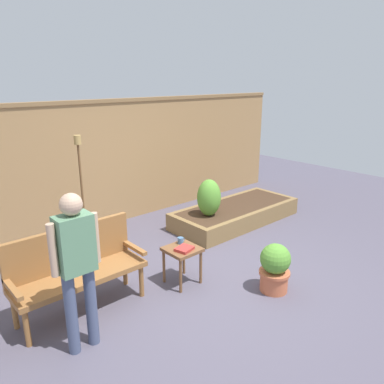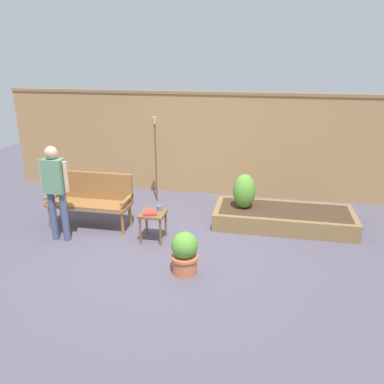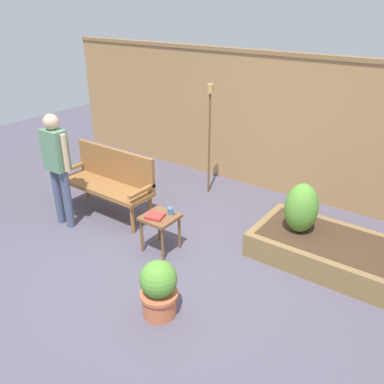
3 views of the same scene
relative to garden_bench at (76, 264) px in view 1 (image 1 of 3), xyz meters
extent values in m
plane|color=#514C5B|center=(1.51, -0.53, -0.54)|extent=(14.00, 14.00, 0.00)
cube|color=#A37A4C|center=(1.51, 2.07, 0.51)|extent=(8.40, 0.10, 2.10)
cube|color=olive|center=(1.51, 2.07, 1.59)|extent=(8.40, 0.14, 0.06)
cylinder|color=#936033|center=(0.66, 0.08, -0.34)|extent=(0.06, 0.06, 0.40)
cylinder|color=#936033|center=(0.66, -0.28, -0.34)|extent=(0.06, 0.06, 0.40)
cylinder|color=#936033|center=(-0.66, 0.08, -0.34)|extent=(0.06, 0.06, 0.40)
cylinder|color=#936033|center=(-0.66, -0.28, -0.34)|extent=(0.06, 0.06, 0.40)
cube|color=#936033|center=(0.00, -0.10, -0.11)|extent=(1.44, 0.48, 0.06)
cube|color=#936033|center=(0.00, 0.11, 0.16)|extent=(1.44, 0.06, 0.48)
cube|color=#936033|center=(-0.69, -0.10, 0.02)|extent=(0.06, 0.48, 0.04)
cube|color=#936033|center=(0.69, -0.10, 0.02)|extent=(0.06, 0.48, 0.04)
cylinder|color=brown|center=(1.39, -0.20, -0.32)|extent=(0.04, 0.04, 0.44)
cylinder|color=brown|center=(1.39, -0.53, -0.32)|extent=(0.04, 0.04, 0.44)
cylinder|color=brown|center=(1.06, -0.20, -0.32)|extent=(0.04, 0.04, 0.44)
cylinder|color=brown|center=(1.06, -0.53, -0.32)|extent=(0.04, 0.04, 0.44)
cube|color=brown|center=(1.22, -0.37, -0.08)|extent=(0.40, 0.40, 0.04)
cylinder|color=teal|center=(1.29, -0.25, -0.02)|extent=(0.07, 0.07, 0.08)
torus|color=teal|center=(1.33, -0.25, -0.02)|extent=(0.06, 0.01, 0.06)
cube|color=#B2332D|center=(1.20, -0.43, -0.05)|extent=(0.24, 0.22, 0.04)
cylinder|color=#C66642|center=(1.94, -1.25, -0.43)|extent=(0.33, 0.33, 0.23)
cylinder|color=#C66642|center=(1.94, -1.25, -0.30)|extent=(0.37, 0.37, 0.04)
sphere|color=#569333|center=(1.94, -1.25, -0.12)|extent=(0.37, 0.37, 0.37)
cube|color=olive|center=(3.31, 0.16, -0.39)|extent=(2.40, 0.09, 0.30)
cube|color=olive|center=(3.31, 1.07, -0.39)|extent=(2.40, 0.09, 0.30)
cube|color=olive|center=(2.15, 0.62, -0.39)|extent=(0.09, 0.82, 0.30)
cube|color=olive|center=(4.46, 0.62, -0.39)|extent=(0.09, 0.82, 0.30)
cube|color=#422D1E|center=(3.31, 0.62, -0.39)|extent=(2.22, 0.82, 0.30)
cylinder|color=brown|center=(2.60, 0.59, -0.21)|extent=(0.04, 0.04, 0.06)
ellipsoid|color=#569333|center=(2.60, 0.59, 0.06)|extent=(0.39, 0.39, 0.62)
cylinder|color=brown|center=(0.78, 1.37, 0.25)|extent=(0.03, 0.03, 1.60)
cylinder|color=#AD894C|center=(0.78, 1.37, 1.12)|extent=(0.10, 0.10, 0.13)
cylinder|color=#475170|center=(-0.16, -0.65, -0.13)|extent=(0.11, 0.11, 0.82)
cylinder|color=#475170|center=(-0.36, -0.65, -0.13)|extent=(0.11, 0.11, 0.82)
cube|color=#5B8966|center=(-0.26, -0.65, 0.55)|extent=(0.32, 0.20, 0.54)
cylinder|color=tan|center=(-0.06, -0.65, 0.55)|extent=(0.07, 0.07, 0.49)
cylinder|color=tan|center=(-0.46, -0.65, 0.55)|extent=(0.07, 0.07, 0.49)
sphere|color=tan|center=(-0.26, -0.65, 0.92)|extent=(0.20, 0.20, 0.20)
camera|label=1|loc=(-1.51, -3.62, 1.96)|focal=35.23mm
camera|label=2|loc=(2.94, -5.74, 2.30)|focal=35.68mm
camera|label=3|loc=(3.99, -3.55, 2.29)|focal=37.45mm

